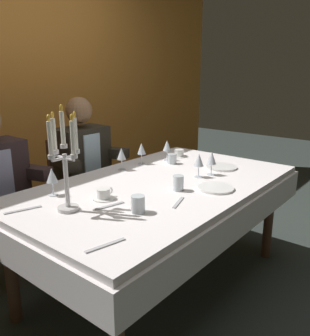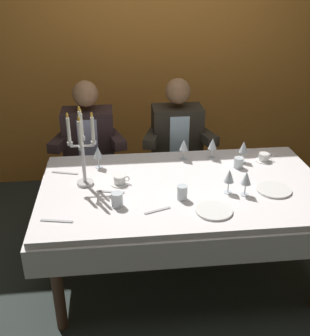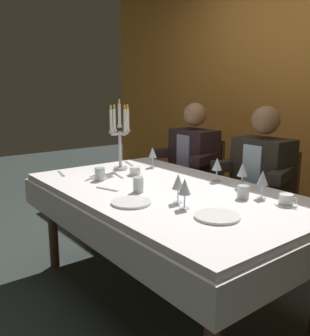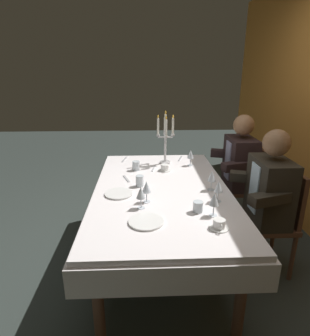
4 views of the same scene
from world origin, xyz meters
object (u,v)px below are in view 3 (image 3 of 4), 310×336
(wine_glass_5, at_px, (185,188))
(water_tumbler_0, at_px, (243,192))
(wine_glass_0, at_px, (262,179))
(seated_diner_1, at_px, (263,173))
(wine_glass_1, at_px, (178,182))
(wine_glass_2, at_px, (242,170))
(candelabra, at_px, (120,137))
(coffee_cup_1, at_px, (286,200))
(wine_glass_3, at_px, (153,153))
(dinner_plate_1, at_px, (131,202))
(water_tumbler_2, at_px, (138,185))
(seated_diner_0, at_px, (194,158))
(wine_glass_4, at_px, (217,165))
(water_tumbler_1, at_px, (100,174))
(dinner_plate_0, at_px, (217,216))
(dining_table, at_px, (165,207))
(coffee_cup_0, at_px, (135,172))

(wine_glass_5, bearing_deg, water_tumbler_0, 79.34)
(wine_glass_0, bearing_deg, seated_diner_1, 125.53)
(wine_glass_1, bearing_deg, wine_glass_2, 88.20)
(candelabra, bearing_deg, wine_glass_1, -12.75)
(coffee_cup_1, distance_m, seated_diner_1, 0.81)
(candelabra, height_order, wine_glass_3, candelabra)
(dinner_plate_1, bearing_deg, wine_glass_0, 60.43)
(wine_glass_0, height_order, water_tumbler_2, wine_glass_0)
(coffee_cup_1, bearing_deg, seated_diner_0, 156.56)
(wine_glass_2, xyz_separation_m, wine_glass_4, (-0.22, 0.00, 0.00))
(dinner_plate_1, xyz_separation_m, wine_glass_3, (-0.69, 0.68, 0.11))
(wine_glass_5, relative_size, water_tumbler_0, 2.12)
(water_tumbler_0, xyz_separation_m, water_tumbler_2, (-0.48, -0.40, 0.01))
(candelabra, xyz_separation_m, wine_glass_2, (0.94, 0.32, -0.14))
(water_tumbler_1, bearing_deg, dinner_plate_0, 4.68)
(seated_diner_0, xyz_separation_m, seated_diner_1, (0.75, 0.00, 0.00))
(wine_glass_0, xyz_separation_m, water_tumbler_2, (-0.54, -0.50, -0.07))
(wine_glass_0, bearing_deg, wine_glass_5, -105.22)
(candelabra, height_order, wine_glass_2, candelabra)
(wine_glass_0, distance_m, seated_diner_0, 1.30)
(wine_glass_2, height_order, seated_diner_1, seated_diner_1)
(wine_glass_1, bearing_deg, wine_glass_5, -22.30)
(dinner_plate_1, distance_m, coffee_cup_1, 0.85)
(water_tumbler_1, height_order, water_tumbler_2, water_tumbler_2)
(dinner_plate_1, bearing_deg, candelabra, 151.41)
(coffee_cup_1, bearing_deg, water_tumbler_2, -144.98)
(candelabra, distance_m, water_tumbler_0, 1.12)
(water_tumbler_0, distance_m, seated_diner_1, 0.75)
(wine_glass_2, height_order, water_tumbler_2, wine_glass_2)
(dinner_plate_0, height_order, wine_glass_3, wine_glass_3)
(water_tumbler_2, bearing_deg, candelabra, 156.97)
(dinner_plate_0, distance_m, wine_glass_1, 0.32)
(dining_table, relative_size, coffee_cup_1, 14.70)
(wine_glass_2, height_order, coffee_cup_0, wine_glass_2)
(wine_glass_1, relative_size, water_tumbler_0, 2.12)
(coffee_cup_0, distance_m, seated_diner_1, 0.97)
(wine_glass_5, height_order, water_tumbler_0, wine_glass_5)
(water_tumbler_1, bearing_deg, wine_glass_0, 29.54)
(dinner_plate_0, relative_size, wine_glass_2, 1.40)
(wine_glass_2, relative_size, coffee_cup_1, 1.24)
(seated_diner_1, bearing_deg, water_tumbler_2, -97.02)
(wine_glass_0, relative_size, wine_glass_5, 1.00)
(coffee_cup_1, bearing_deg, water_tumbler_1, -154.38)
(wine_glass_4, relative_size, water_tumbler_2, 1.76)
(candelabra, relative_size, coffee_cup_1, 4.13)
(wine_glass_5, distance_m, seated_diner_1, 1.10)
(wine_glass_1, bearing_deg, water_tumbler_1, -172.72)
(wine_glass_3, bearing_deg, coffee_cup_1, -0.91)
(wine_glass_0, distance_m, wine_glass_2, 0.23)
(dinner_plate_0, relative_size, wine_glass_4, 1.40)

